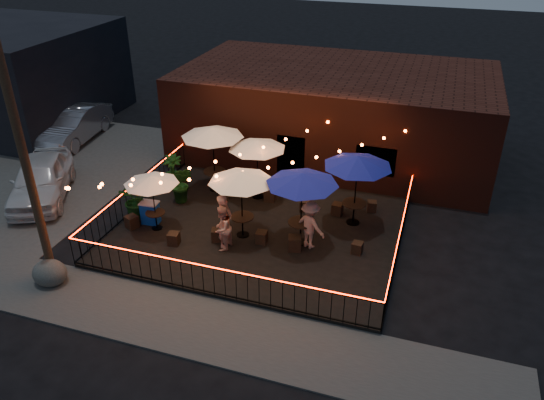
# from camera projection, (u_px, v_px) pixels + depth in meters

# --- Properties ---
(ground) EXTENTS (110.00, 110.00, 0.00)m
(ground) POSITION_uv_depth(u_px,v_px,m) (239.00, 262.00, 17.76)
(ground) COLOR black
(ground) RESTS_ON ground
(patio) EXTENTS (10.00, 8.00, 0.15)m
(patio) POSITION_uv_depth(u_px,v_px,m) (259.00, 230.00, 19.38)
(patio) COLOR black
(patio) RESTS_ON ground
(sidewalk) EXTENTS (18.00, 2.50, 0.05)m
(sidewalk) POSITION_uv_depth(u_px,v_px,m) (197.00, 325.00, 15.05)
(sidewalk) COLOR #413F3C
(sidewalk) RESTS_ON ground
(parking_lot) EXTENTS (11.00, 12.00, 0.02)m
(parking_lot) POSITION_uv_depth(u_px,v_px,m) (28.00, 165.00, 24.36)
(parking_lot) COLOR #413F3C
(parking_lot) RESTS_ON ground
(brick_building) EXTENTS (14.00, 8.00, 4.00)m
(brick_building) POSITION_uv_depth(u_px,v_px,m) (336.00, 112.00, 24.80)
(brick_building) COLOR #3A170F
(brick_building) RESTS_ON ground
(utility_pole) EXTENTS (0.26, 0.26, 8.00)m
(utility_pole) POSITION_uv_depth(u_px,v_px,m) (26.00, 164.00, 15.14)
(utility_pole) COLOR #3C2518
(utility_pole) RESTS_ON ground
(fence_front) EXTENTS (10.00, 0.04, 1.04)m
(fence_front) POSITION_uv_depth(u_px,v_px,m) (214.00, 282.00, 15.78)
(fence_front) COLOR black
(fence_front) RESTS_ON patio
(fence_left) EXTENTS (0.04, 8.00, 1.04)m
(fence_left) POSITION_uv_depth(u_px,v_px,m) (137.00, 195.00, 20.47)
(fence_left) COLOR black
(fence_left) RESTS_ON patio
(fence_right) EXTENTS (0.04, 8.00, 1.04)m
(fence_right) POSITION_uv_depth(u_px,v_px,m) (399.00, 240.00, 17.72)
(fence_right) COLOR black
(fence_right) RESTS_ON patio
(festoon_lights) EXTENTS (10.02, 8.72, 1.32)m
(festoon_lights) POSITION_uv_depth(u_px,v_px,m) (228.00, 169.00, 18.22)
(festoon_lights) COLOR #EB5419
(festoon_lights) RESTS_ON ground
(cafe_table_0) EXTENTS (2.53, 2.53, 2.14)m
(cafe_table_0) POSITION_uv_depth(u_px,v_px,m) (151.00, 180.00, 18.40)
(cafe_table_0) COLOR black
(cafe_table_0) RESTS_ON patio
(cafe_table_1) EXTENTS (3.06, 3.06, 2.75)m
(cafe_table_1) POSITION_uv_depth(u_px,v_px,m) (212.00, 133.00, 20.77)
(cafe_table_1) COLOR black
(cafe_table_1) RESTS_ON patio
(cafe_table_2) EXTENTS (2.76, 2.76, 2.50)m
(cafe_table_2) POSITION_uv_depth(u_px,v_px,m) (241.00, 178.00, 17.84)
(cafe_table_2) COLOR black
(cafe_table_2) RESTS_ON patio
(cafe_table_3) EXTENTS (2.61, 2.61, 2.48)m
(cafe_table_3) POSITION_uv_depth(u_px,v_px,m) (257.00, 145.00, 20.33)
(cafe_table_3) COLOR black
(cafe_table_3) RESTS_ON patio
(cafe_table_4) EXTENTS (2.71, 2.71, 2.70)m
(cafe_table_4) POSITION_uv_depth(u_px,v_px,m) (302.00, 180.00, 17.34)
(cafe_table_4) COLOR black
(cafe_table_4) RESTS_ON patio
(cafe_table_5) EXTENTS (2.80, 2.80, 2.71)m
(cafe_table_5) POSITION_uv_depth(u_px,v_px,m) (358.00, 162.00, 18.48)
(cafe_table_5) COLOR black
(cafe_table_5) RESTS_ON patio
(bistro_chair_0) EXTENTS (0.52, 0.52, 0.47)m
(bistro_chair_0) POSITION_uv_depth(u_px,v_px,m) (132.00, 222.00, 19.29)
(bistro_chair_0) COLOR black
(bistro_chair_0) RESTS_ON patio
(bistro_chair_1) EXTENTS (0.42, 0.42, 0.44)m
(bistro_chair_1) POSITION_uv_depth(u_px,v_px,m) (174.00, 239.00, 18.34)
(bistro_chair_1) COLOR black
(bistro_chair_1) RESTS_ON patio
(bistro_chair_2) EXTENTS (0.39, 0.39, 0.40)m
(bistro_chair_2) POSITION_uv_depth(u_px,v_px,m) (182.00, 184.00, 22.00)
(bistro_chair_2) COLOR black
(bistro_chair_2) RESTS_ON patio
(bistro_chair_3) EXTENTS (0.47, 0.47, 0.46)m
(bistro_chair_3) POSITION_uv_depth(u_px,v_px,m) (224.00, 192.00, 21.27)
(bistro_chair_3) COLOR black
(bistro_chair_3) RESTS_ON patio
(bistro_chair_4) EXTENTS (0.48, 0.48, 0.45)m
(bistro_chair_4) POSITION_uv_depth(u_px,v_px,m) (217.00, 235.00, 18.54)
(bistro_chair_4) COLOR black
(bistro_chair_4) RESTS_ON patio
(bistro_chair_5) EXTENTS (0.40, 0.40, 0.44)m
(bistro_chair_5) POSITION_uv_depth(u_px,v_px,m) (262.00, 237.00, 18.42)
(bistro_chair_5) COLOR black
(bistro_chair_5) RESTS_ON patio
(bistro_chair_6) EXTENTS (0.44, 0.44, 0.50)m
(bistro_chair_6) POSITION_uv_depth(u_px,v_px,m) (270.00, 195.00, 21.06)
(bistro_chair_6) COLOR black
(bistro_chair_6) RESTS_ON patio
(bistro_chair_7) EXTENTS (0.38, 0.38, 0.43)m
(bistro_chair_7) POSITION_uv_depth(u_px,v_px,m) (305.00, 206.00, 20.35)
(bistro_chair_7) COLOR black
(bistro_chair_7) RESTS_ON patio
(bistro_chair_8) EXTENTS (0.54, 0.54, 0.51)m
(bistro_chair_8) POSITION_uv_depth(u_px,v_px,m) (295.00, 243.00, 18.03)
(bistro_chair_8) COLOR black
(bistro_chair_8) RESTS_ON patio
(bistro_chair_9) EXTENTS (0.38, 0.38, 0.41)m
(bistro_chair_9) POSITION_uv_depth(u_px,v_px,m) (357.00, 248.00, 17.88)
(bistro_chair_9) COLOR black
(bistro_chair_9) RESTS_ON patio
(bistro_chair_10) EXTENTS (0.42, 0.42, 0.45)m
(bistro_chair_10) POSITION_uv_depth(u_px,v_px,m) (337.00, 209.00, 20.12)
(bistro_chair_10) COLOR black
(bistro_chair_10) RESTS_ON patio
(bistro_chair_11) EXTENTS (0.41, 0.41, 0.41)m
(bistro_chair_11) POSITION_uv_depth(u_px,v_px,m) (372.00, 206.00, 20.35)
(bistro_chair_11) COLOR black
(bistro_chair_11) RESTS_ON patio
(patron_a) EXTENTS (0.49, 0.73, 1.94)m
(patron_a) POSITION_uv_depth(u_px,v_px,m) (225.00, 221.00, 17.94)
(patron_a) COLOR #DDB093
(patron_a) RESTS_ON patio
(patron_b) EXTENTS (0.69, 0.85, 1.65)m
(patron_b) POSITION_uv_depth(u_px,v_px,m) (222.00, 228.00, 17.81)
(patron_b) COLOR tan
(patron_b) RESTS_ON patio
(patron_c) EXTENTS (1.29, 1.04, 1.74)m
(patron_c) POSITION_uv_depth(u_px,v_px,m) (310.00, 225.00, 17.90)
(patron_c) COLOR #D59C88
(patron_c) RESTS_ON patio
(potted_shrub_a) EXTENTS (1.38, 1.24, 1.38)m
(potted_shrub_a) POSITION_uv_depth(u_px,v_px,m) (137.00, 200.00, 19.76)
(potted_shrub_a) COLOR #1B3F14
(potted_shrub_a) RESTS_ON patio
(potted_shrub_b) EXTENTS (0.91, 0.77, 1.54)m
(potted_shrub_b) POSITION_uv_depth(u_px,v_px,m) (182.00, 184.00, 20.72)
(potted_shrub_b) COLOR #12330E
(potted_shrub_b) RESTS_ON patio
(potted_shrub_c) EXTENTS (1.03, 1.03, 1.39)m
(potted_shrub_c) POSITION_uv_depth(u_px,v_px,m) (173.00, 171.00, 21.92)
(potted_shrub_c) COLOR #143F16
(potted_shrub_c) RESTS_ON patio
(cooler) EXTENTS (0.69, 0.52, 0.87)m
(cooler) POSITION_uv_depth(u_px,v_px,m) (150.00, 212.00, 19.47)
(cooler) COLOR #0C41BD
(cooler) RESTS_ON patio
(boulder) EXTENTS (1.10, 0.97, 0.78)m
(boulder) POSITION_uv_depth(u_px,v_px,m) (50.00, 273.00, 16.60)
(boulder) COLOR #454540
(boulder) RESTS_ON ground
(car_white) EXTENTS (4.04, 5.28, 1.68)m
(car_white) POSITION_uv_depth(u_px,v_px,m) (41.00, 179.00, 21.32)
(car_white) COLOR silver
(car_white) RESTS_ON ground
(car_silver) EXTENTS (2.36, 5.29, 1.69)m
(car_silver) POSITION_uv_depth(u_px,v_px,m) (73.00, 125.00, 26.51)
(car_silver) COLOR #AAA9B1
(car_silver) RESTS_ON ground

